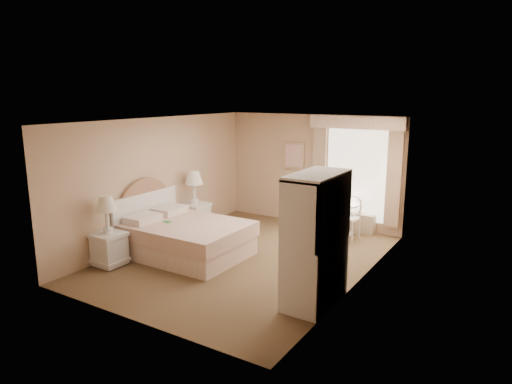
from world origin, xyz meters
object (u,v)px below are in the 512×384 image
Objects in this scene: bed at (183,236)px; armoire at (316,250)px; nightstand_near at (109,240)px; round_table at (344,214)px; cafe_chair at (350,214)px; nightstand_far at (195,210)px.

bed is 3.01m from armoire.
nightstand_near is 1.86× the size of round_table.
bed is 1.13× the size of armoire.
armoire reaches higher than cafe_chair.
armoire is (2.93, -0.53, 0.43)m from bed.
nightstand_far reaches higher than nightstand_near.
armoire is (0.86, -3.34, 0.34)m from round_table.
round_table is 0.73× the size of cafe_chair.
armoire reaches higher than nightstand_near.
bed reaches higher than nightstand_far.
bed is 1.74× the size of nightstand_near.
nightstand_near is 0.93× the size of nightstand_far.
armoire reaches higher than nightstand_far.
nightstand_near is at bearing -90.00° from nightstand_far.
cafe_chair is at bearing 101.47° from armoire.
cafe_chair is at bearing -48.43° from round_table.
round_table is (2.79, 3.93, -0.02)m from nightstand_near.
nightstand_far is 1.46× the size of cafe_chair.
nightstand_far is (0.00, 2.34, 0.04)m from nightstand_near.
cafe_chair is at bearing 50.36° from nightstand_near.
round_table is at bearing 29.63° from nightstand_far.
cafe_chair is 3.15m from armoire.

